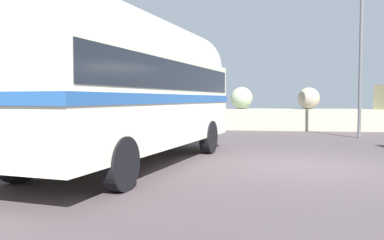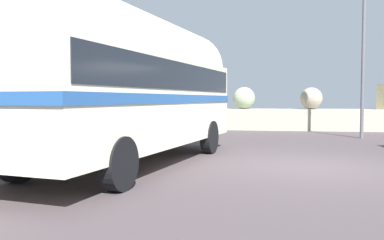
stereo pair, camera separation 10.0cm
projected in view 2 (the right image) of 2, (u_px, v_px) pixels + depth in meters
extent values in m
cube|color=#493F41|center=(310.00, 167.00, 9.54)|extent=(32.00, 26.00, 0.02)
cube|color=#A9A68B|center=(281.00, 119.00, 21.15)|extent=(31.36, 1.80, 1.10)
sphere|color=#98B77E|center=(60.00, 100.00, 23.46)|extent=(0.93, 0.93, 0.93)
cube|color=#A8A99C|center=(111.00, 98.00, 22.21)|extent=(1.41, 1.46, 1.12)
cube|color=tan|center=(171.00, 100.00, 22.03)|extent=(1.33, 1.29, 0.93)
sphere|color=#99A987|center=(244.00, 98.00, 21.31)|extent=(1.15, 1.15, 1.15)
sphere|color=#A29580|center=(311.00, 98.00, 20.72)|extent=(1.12, 1.12, 1.12)
cylinder|color=black|center=(142.00, 135.00, 12.63)|extent=(0.46, 1.00, 0.96)
cylinder|color=black|center=(209.00, 137.00, 11.87)|extent=(0.46, 1.00, 0.96)
cylinder|color=black|center=(18.00, 157.00, 7.74)|extent=(0.46, 1.00, 0.96)
cylinder|color=black|center=(119.00, 164.00, 6.98)|extent=(0.46, 1.00, 0.96)
cube|color=silver|center=(134.00, 101.00, 9.75)|extent=(3.96, 8.70, 2.10)
cylinder|color=silver|center=(133.00, 57.00, 9.69)|extent=(3.70, 8.34, 2.20)
cube|color=#265393|center=(134.00, 99.00, 9.75)|extent=(4.02, 8.80, 0.20)
cube|color=black|center=(133.00, 77.00, 9.72)|extent=(3.93, 8.38, 0.64)
cube|color=silver|center=(193.00, 126.00, 13.80)|extent=(2.27, 0.59, 0.28)
cylinder|color=black|center=(29.00, 131.00, 13.98)|extent=(0.36, 0.98, 0.96)
cylinder|color=black|center=(86.00, 133.00, 13.46)|extent=(0.36, 0.98, 0.96)
cube|color=silver|center=(3.00, 101.00, 11.13)|extent=(3.08, 8.57, 2.10)
cylinder|color=silver|center=(2.00, 62.00, 11.08)|extent=(2.86, 8.22, 2.20)
cube|color=#B02E24|center=(3.00, 99.00, 11.13)|extent=(3.14, 8.66, 0.20)
cube|color=black|center=(3.00, 80.00, 11.10)|extent=(3.09, 8.24, 0.64)
cube|color=silver|center=(82.00, 123.00, 15.32)|extent=(2.29, 0.35, 0.28)
cylinder|color=#5B5B60|center=(363.00, 59.00, 16.28)|extent=(0.14, 0.14, 6.46)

